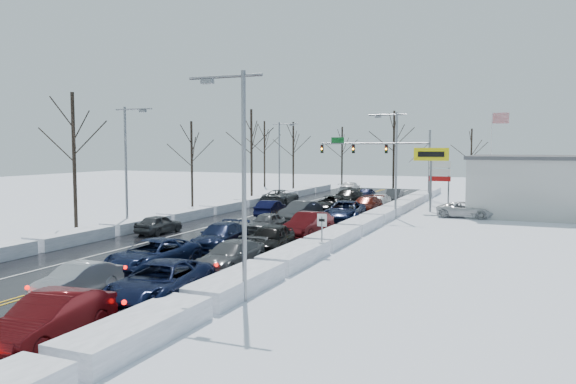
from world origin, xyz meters
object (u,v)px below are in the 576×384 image
at_px(traffic_signal_mast, 386,152).
at_px(tires_plus_sign, 431,159).
at_px(oncoming_car_0, 271,217).
at_px(flagpole, 493,148).

bearing_deg(traffic_signal_mast, tires_plus_sign, -59.54).
xyz_separation_m(tires_plus_sign, oncoming_car_0, (-12.23, -9.18, -4.99)).
height_order(tires_plus_sign, flagpole, flagpole).
height_order(tires_plus_sign, oncoming_car_0, tires_plus_sign).
relative_size(traffic_signal_mast, tires_plus_sign, 2.21).
bearing_deg(traffic_signal_mast, oncoming_car_0, -103.73).
bearing_deg(tires_plus_sign, oncoming_car_0, -143.09).
xyz_separation_m(traffic_signal_mast, tires_plus_sign, (7.05, -12.00, -0.49)).
relative_size(flagpole, oncoming_car_0, 2.26).
height_order(flagpole, oncoming_car_0, flagpole).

